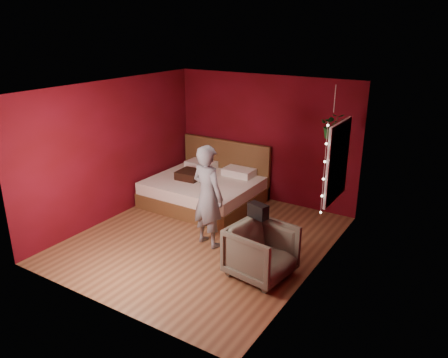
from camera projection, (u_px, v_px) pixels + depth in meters
floor at (203, 239)px, 7.59m from camera, size 4.50×4.50×0.00m
room_walls at (201, 146)px, 7.02m from camera, size 4.04×4.54×2.62m
window at (337, 162)px, 6.82m from camera, size 0.05×0.97×1.27m
fairy_lights at (324, 170)px, 6.41m from camera, size 0.04×0.04×1.45m
bed at (206, 189)px, 9.04m from camera, size 2.13×1.81×1.17m
person at (208, 196)px, 7.13m from camera, size 0.71×0.55×1.74m
armchair at (261, 252)px, 6.37m from camera, size 0.98×0.95×0.79m
handbag at (258, 211)px, 6.51m from camera, size 0.34×0.23×0.22m
throw_pillow at (190, 175)px, 8.92m from camera, size 0.50×0.50×0.17m
hanging_plant at (332, 126)px, 7.31m from camera, size 0.51×0.48×0.90m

